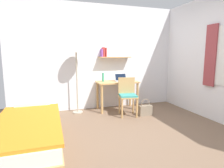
# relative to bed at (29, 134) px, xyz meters

# --- Properties ---
(ground_plane) EXTENTS (5.28, 5.28, 0.00)m
(ground_plane) POSITION_rel_bed_xyz_m (1.54, -0.15, -0.24)
(ground_plane) COLOR brown
(wall_back) EXTENTS (4.40, 0.27, 2.60)m
(wall_back) POSITION_rel_bed_xyz_m (1.54, 1.88, 1.06)
(wall_back) COLOR white
(wall_back) RESTS_ON ground_plane
(bed) EXTENTS (0.86, 2.06, 0.54)m
(bed) POSITION_rel_bed_xyz_m (0.00, 0.00, 0.00)
(bed) COLOR tan
(bed) RESTS_ON ground_plane
(desk) EXTENTS (1.00, 0.54, 0.71)m
(desk) POSITION_rel_bed_xyz_m (1.89, 1.55, 0.34)
(desk) COLOR tan
(desk) RESTS_ON ground_plane
(desk_chair) EXTENTS (0.46, 0.45, 0.85)m
(desk_chair) POSITION_rel_bed_xyz_m (1.97, 1.06, 0.24)
(desk_chair) COLOR tan
(desk_chair) RESTS_ON ground_plane
(standing_lamp) EXTENTS (0.42, 0.42, 1.65)m
(standing_lamp) POSITION_rel_bed_xyz_m (0.91, 1.58, 1.22)
(standing_lamp) COLOR #B2A893
(standing_lamp) RESTS_ON ground_plane
(laptop) EXTENTS (0.31, 0.21, 0.20)m
(laptop) POSITION_rel_bed_xyz_m (2.00, 1.56, 0.53)
(laptop) COLOR #B7BABF
(laptop) RESTS_ON desk
(water_bottle) EXTENTS (0.06, 0.06, 0.22)m
(water_bottle) POSITION_rel_bed_xyz_m (1.55, 1.63, 0.58)
(water_bottle) COLOR #42A87F
(water_bottle) RESTS_ON desk
(book_stack) EXTENTS (0.16, 0.23, 0.05)m
(book_stack) POSITION_rel_bed_xyz_m (2.23, 1.61, 0.50)
(book_stack) COLOR silver
(book_stack) RESTS_ON desk
(handbag) EXTENTS (0.30, 0.12, 0.39)m
(handbag) POSITION_rel_bed_xyz_m (2.34, 0.89, -0.11)
(handbag) COLOR gray
(handbag) RESTS_ON ground_plane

